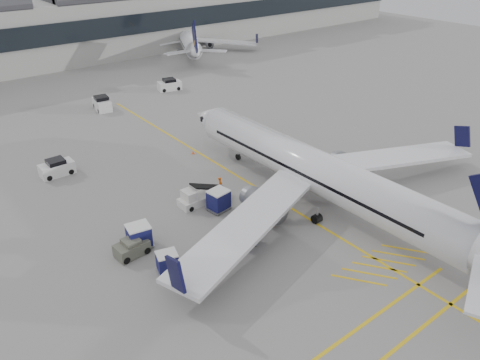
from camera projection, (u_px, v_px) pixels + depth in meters
ground at (225, 270)px, 35.16m from camera, size 220.00×220.00×0.00m
apron_markings at (245, 181)px, 47.50m from camera, size 0.25×60.00×0.01m
airliner_main at (323, 175)px, 41.95m from camera, size 36.51×39.88×10.60m
airliner_far at (187, 39)px, 95.40m from camera, size 26.48×29.21×8.41m
belt_loader at (199, 197)px, 43.42m from camera, size 5.06×1.81×2.07m
baggage_cart_a at (247, 235)px, 37.62m from camera, size 1.96×1.82×1.65m
baggage_cart_b at (219, 200)px, 42.12m from camera, size 2.09×1.81×1.99m
baggage_cart_c at (167, 262)px, 34.54m from camera, size 1.89×1.70×1.69m
baggage_cart_d at (139, 236)px, 37.19m from camera, size 2.14×1.86×2.01m
ramp_agent_a at (220, 185)px, 44.98m from camera, size 0.70×0.73×1.68m
ramp_agent_b at (271, 215)px, 40.13m from camera, size 1.05×0.91×1.84m
pushback_tug at (132, 248)px, 36.52m from camera, size 2.68×1.78×1.44m
safety_cone_nose at (193, 152)px, 53.00m from camera, size 0.32×0.32×0.45m
safety_cone_engine at (288, 177)px, 47.68m from camera, size 0.35×0.35×0.49m
service_van_left at (57, 168)px, 48.29m from camera, size 3.40×1.74×1.74m
service_van_mid at (102, 104)px, 65.62m from camera, size 2.39×3.96×1.91m
service_van_right at (169, 85)px, 73.48m from camera, size 3.82×2.44×1.81m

